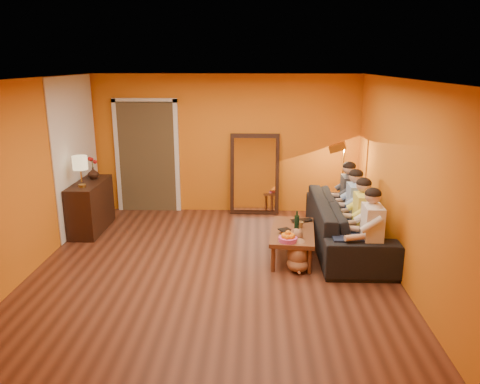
{
  "coord_description": "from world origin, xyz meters",
  "views": [
    {
      "loc": [
        0.59,
        -5.97,
        2.81
      ],
      "look_at": [
        0.35,
        0.5,
        1.0
      ],
      "focal_mm": 35.0,
      "sensor_mm": 36.0,
      "label": 1
    }
  ],
  "objects_px": {
    "tumbler": "(300,225)",
    "wine_bottle": "(297,221)",
    "mirror_frame": "(255,174)",
    "vase": "(93,173)",
    "person_far_right": "(348,198)",
    "person_mid_left": "(363,219)",
    "laptop": "(303,221)",
    "person_far_left": "(372,232)",
    "table_lamp": "(81,172)",
    "sofa": "(347,224)",
    "sideboard": "(91,206)",
    "dog": "(298,250)",
    "person_mid_right": "(355,208)",
    "coffee_table": "(292,243)",
    "floor_lamp": "(342,184)"
  },
  "relations": [
    {
      "from": "table_lamp",
      "to": "person_mid_right",
      "type": "bearing_deg",
      "value": -2.55
    },
    {
      "from": "dog",
      "to": "person_mid_left",
      "type": "height_order",
      "value": "person_mid_left"
    },
    {
      "from": "table_lamp",
      "to": "person_mid_right",
      "type": "distance_m",
      "value": 4.4
    },
    {
      "from": "person_far_left",
      "to": "person_mid_right",
      "type": "height_order",
      "value": "same"
    },
    {
      "from": "tumbler",
      "to": "person_mid_right",
      "type": "bearing_deg",
      "value": 24.95
    },
    {
      "from": "laptop",
      "to": "floor_lamp",
      "type": "bearing_deg",
      "value": 41.03
    },
    {
      "from": "person_far_right",
      "to": "vase",
      "type": "relative_size",
      "value": 6.15
    },
    {
      "from": "sideboard",
      "to": "coffee_table",
      "type": "height_order",
      "value": "sideboard"
    },
    {
      "from": "laptop",
      "to": "vase",
      "type": "height_order",
      "value": "vase"
    },
    {
      "from": "person_mid_right",
      "to": "tumbler",
      "type": "bearing_deg",
      "value": -155.05
    },
    {
      "from": "sideboard",
      "to": "vase",
      "type": "xyz_separation_m",
      "value": [
        0.0,
        0.25,
        0.52
      ]
    },
    {
      "from": "floor_lamp",
      "to": "person_mid_right",
      "type": "relative_size",
      "value": 1.18
    },
    {
      "from": "sofa",
      "to": "vase",
      "type": "distance_m",
      "value": 4.36
    },
    {
      "from": "mirror_frame",
      "to": "person_far_right",
      "type": "relative_size",
      "value": 1.25
    },
    {
      "from": "table_lamp",
      "to": "person_far_left",
      "type": "relative_size",
      "value": 0.42
    },
    {
      "from": "floor_lamp",
      "to": "dog",
      "type": "distance_m",
      "value": 2.22
    },
    {
      "from": "sofa",
      "to": "dog",
      "type": "height_order",
      "value": "sofa"
    },
    {
      "from": "sofa",
      "to": "dog",
      "type": "xyz_separation_m",
      "value": [
        -0.83,
        -0.87,
        -0.08
      ]
    },
    {
      "from": "person_far_left",
      "to": "person_far_right",
      "type": "distance_m",
      "value": 1.65
    },
    {
      "from": "coffee_table",
      "to": "wine_bottle",
      "type": "bearing_deg",
      "value": -39.54
    },
    {
      "from": "person_far_right",
      "to": "laptop",
      "type": "distance_m",
      "value": 1.12
    },
    {
      "from": "mirror_frame",
      "to": "tumbler",
      "type": "relative_size",
      "value": 16.33
    },
    {
      "from": "sideboard",
      "to": "wine_bottle",
      "type": "distance_m",
      "value": 3.58
    },
    {
      "from": "person_far_right",
      "to": "person_far_left",
      "type": "bearing_deg",
      "value": -90.0
    },
    {
      "from": "sideboard",
      "to": "person_far_left",
      "type": "xyz_separation_m",
      "value": [
        4.37,
        -1.59,
        0.18
      ]
    },
    {
      "from": "table_lamp",
      "to": "coffee_table",
      "type": "height_order",
      "value": "table_lamp"
    },
    {
      "from": "tumbler",
      "to": "wine_bottle",
      "type": "bearing_deg",
      "value": -112.38
    },
    {
      "from": "sofa",
      "to": "coffee_table",
      "type": "xyz_separation_m",
      "value": [
        -0.87,
        -0.43,
        -0.17
      ]
    },
    {
      "from": "dog",
      "to": "vase",
      "type": "distance_m",
      "value": 3.88
    },
    {
      "from": "wine_bottle",
      "to": "table_lamp",
      "type": "bearing_deg",
      "value": 167.21
    },
    {
      "from": "person_far_left",
      "to": "person_far_right",
      "type": "xyz_separation_m",
      "value": [
        0.0,
        1.65,
        0.0
      ]
    },
    {
      "from": "mirror_frame",
      "to": "vase",
      "type": "xyz_separation_m",
      "value": [
        -2.79,
        -0.83,
        0.19
      ]
    },
    {
      "from": "mirror_frame",
      "to": "floor_lamp",
      "type": "relative_size",
      "value": 1.06
    },
    {
      "from": "sideboard",
      "to": "wine_bottle",
      "type": "relative_size",
      "value": 3.81
    },
    {
      "from": "person_mid_right",
      "to": "vase",
      "type": "bearing_deg",
      "value": 170.33
    },
    {
      "from": "sofa",
      "to": "person_mid_right",
      "type": "height_order",
      "value": "person_mid_right"
    },
    {
      "from": "mirror_frame",
      "to": "tumbler",
      "type": "distance_m",
      "value": 2.12
    },
    {
      "from": "table_lamp",
      "to": "person_far_right",
      "type": "height_order",
      "value": "table_lamp"
    },
    {
      "from": "wine_bottle",
      "to": "vase",
      "type": "height_order",
      "value": "vase"
    },
    {
      "from": "floor_lamp",
      "to": "person_mid_right",
      "type": "xyz_separation_m",
      "value": [
        0.03,
        -1.0,
        -0.11
      ]
    },
    {
      "from": "person_mid_right",
      "to": "person_far_right",
      "type": "relative_size",
      "value": 1.0
    },
    {
      "from": "mirror_frame",
      "to": "wine_bottle",
      "type": "distance_m",
      "value": 2.25
    },
    {
      "from": "tumbler",
      "to": "mirror_frame",
      "type": "bearing_deg",
      "value": 109.33
    },
    {
      "from": "person_mid_left",
      "to": "wine_bottle",
      "type": "relative_size",
      "value": 3.94
    },
    {
      "from": "sofa",
      "to": "table_lamp",
      "type": "bearing_deg",
      "value": 86.03
    },
    {
      "from": "table_lamp",
      "to": "person_far_right",
      "type": "xyz_separation_m",
      "value": [
        4.37,
        0.36,
        -0.49
      ]
    },
    {
      "from": "person_far_left",
      "to": "vase",
      "type": "bearing_deg",
      "value": 157.12
    },
    {
      "from": "person_far_left",
      "to": "person_mid_left",
      "type": "xyz_separation_m",
      "value": [
        0.0,
        0.55,
        0.0
      ]
    },
    {
      "from": "sofa",
      "to": "tumbler",
      "type": "xyz_separation_m",
      "value": [
        -0.75,
        -0.31,
        0.09
      ]
    },
    {
      "from": "sofa",
      "to": "floor_lamp",
      "type": "relative_size",
      "value": 1.79
    }
  ]
}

